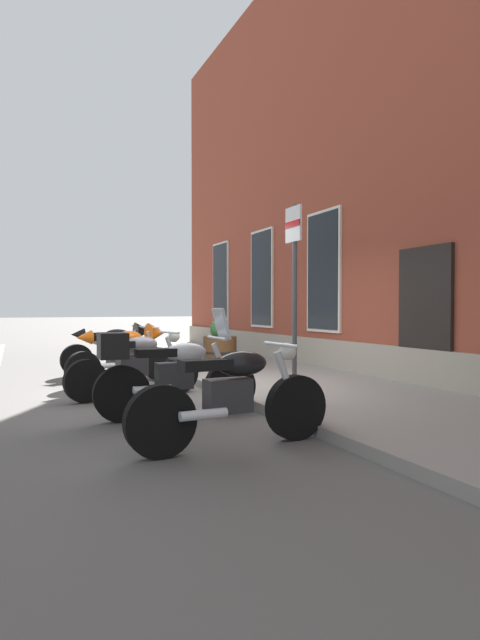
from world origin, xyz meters
name	(u,v)px	position (x,y,z in m)	size (l,w,h in m)	color
ground_plane	(211,393)	(0.00, 0.00, 0.00)	(140.00, 140.00, 0.00)	#565451
sidewalk	(295,383)	(0.00, 1.53, 0.06)	(26.10, 3.06, 0.13)	gray
motorcycle_black_sport	(116,346)	(-3.03, -0.93, 0.57)	(0.62, 2.05, 1.04)	black
motorcycle_orange_sport	(127,351)	(-1.53, -1.00, 0.58)	(0.73, 2.02, 1.06)	black
motorcycle_grey_naked	(137,365)	(-0.04, -1.17, 0.48)	(0.69, 2.10, 0.98)	black
motorcycle_silver_touring	(170,372)	(1.56, -1.11, 0.56)	(0.62, 2.04, 1.34)	black
motorcycle_black_naked	(234,397)	(3.11, -0.93, 0.49)	(0.62, 2.09, 0.99)	black
parking_sign	(294,276)	(1.97, 0.38, 1.74)	(0.36, 0.07, 2.51)	#4C4C51
barrel_planter	(220,348)	(-2.13, 1.00, 0.52)	(0.71, 0.71, 0.98)	brown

